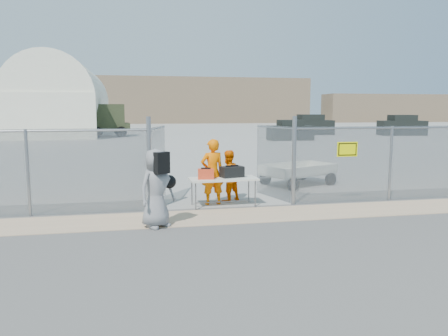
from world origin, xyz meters
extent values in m
plane|color=#4C4A4A|center=(0.00, 0.00, 0.00)|extent=(160.00, 160.00, 0.00)
cube|color=gray|center=(0.00, 42.00, 0.01)|extent=(160.00, 80.00, 0.01)
cube|color=tan|center=(0.00, 1.00, 0.01)|extent=(44.00, 1.60, 0.01)
cube|color=#EE421F|center=(-0.48, 2.13, 0.93)|extent=(0.47, 0.34, 0.27)
cube|color=black|center=(0.29, 2.29, 0.95)|extent=(0.69, 0.50, 0.30)
imported|color=#FF6F00|center=(-0.25, 2.45, 0.93)|extent=(0.75, 0.57, 1.86)
imported|color=#FF6F00|center=(0.28, 2.81, 0.75)|extent=(0.91, 0.84, 1.51)
imported|color=gray|center=(-1.90, 0.33, 0.90)|extent=(1.05, 0.97, 1.81)
camera|label=1|loc=(-2.31, -9.53, 2.67)|focal=35.00mm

